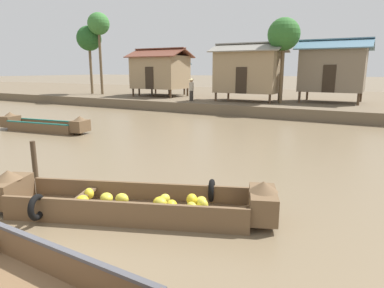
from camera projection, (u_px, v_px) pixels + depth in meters
The scene contains 13 objects.
ground_plane at pixel (240, 151), 12.71m from camera, with size 300.00×300.00×0.00m, color #726047.
riverbank_strip at pixel (321, 101), 28.74m from camera, with size 160.00×20.00×0.70m, color brown.
banana_boat at pixel (132, 202), 7.06m from camera, with size 5.92×3.09×0.85m.
cargo_boat_upstream at pixel (44, 125), 16.67m from camera, with size 4.99×1.51×0.86m.
stilt_house_left at pixel (162, 74), 30.67m from camera, with size 4.30×3.47×3.67m.
stilt_house_mid_left at pixel (160, 71), 29.04m from camera, with size 4.89×3.66×4.04m.
stilt_house_mid_right at pixel (248, 71), 24.50m from camera, with size 5.11×3.26×4.14m.
stilt_house_right at pixel (333, 69), 23.55m from camera, with size 4.81×3.73×4.33m.
palm_tree_near at pixel (284, 35), 22.50m from camera, with size 2.13×2.13×5.62m.
palm_tree_mid at pixel (89, 39), 31.57m from camera, with size 2.27×2.27×6.24m.
palm_tree_far at pixel (99, 25), 30.59m from camera, with size 1.96×1.96×7.28m.
vendor_person at pixel (191, 88), 24.85m from camera, with size 0.44×0.44×1.66m.
mooring_post at pixel (34, 159), 9.46m from camera, with size 0.14×0.14×1.05m, color #423323.
Camera 1 is at (4.36, -1.71, 2.97)m, focal length 31.85 mm.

